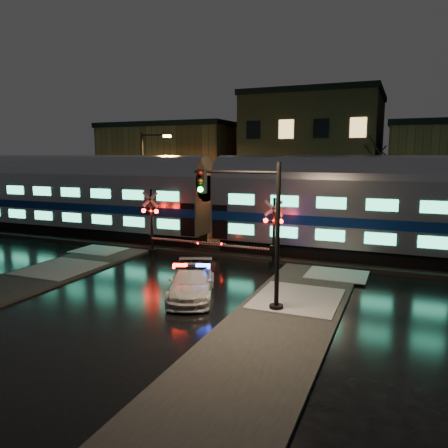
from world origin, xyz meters
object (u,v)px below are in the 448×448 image
(police_car, at_px, (192,282))
(crossing_signal_left, at_px, (156,228))
(streetlight, at_px, (146,176))
(traffic_light, at_px, (255,233))
(crossing_signal_right, at_px, (267,238))

(police_car, relative_size, crossing_signal_left, 0.86)
(police_car, height_order, streetlight, streetlight)
(traffic_light, xyz_separation_m, streetlight, (-13.72, 13.60, 1.42))
(police_car, distance_m, crossing_signal_right, 6.76)
(crossing_signal_right, bearing_deg, traffic_light, -77.01)
(traffic_light, bearing_deg, crossing_signal_left, 138.31)
(streetlight, bearing_deg, police_car, -50.99)
(crossing_signal_left, bearing_deg, crossing_signal_right, -0.04)
(police_car, xyz_separation_m, streetlight, (-10.73, 13.24, 3.89))
(crossing_signal_left, relative_size, streetlight, 0.73)
(police_car, xyz_separation_m, crossing_signal_right, (1.40, 6.54, 0.92))
(crossing_signal_right, distance_m, traffic_light, 7.25)
(crossing_signal_right, bearing_deg, crossing_signal_left, 179.96)
(streetlight, bearing_deg, crossing_signal_right, -28.91)
(crossing_signal_right, relative_size, crossing_signal_left, 0.94)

